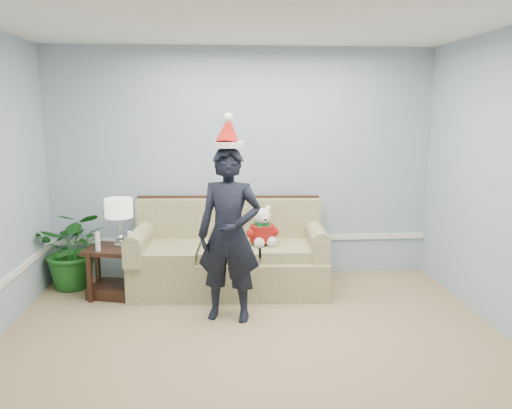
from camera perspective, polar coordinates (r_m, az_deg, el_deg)
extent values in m
cube|color=tan|center=(3.91, 0.44, -19.92)|extent=(4.50, 5.00, 0.02)
cube|color=#93ABBC|center=(5.90, -1.56, 4.59)|extent=(4.50, 0.02, 2.70)
cube|color=white|center=(6.04, -1.51, -3.95)|extent=(4.48, 0.03, 0.06)
cube|color=#536530|center=(5.64, -3.02, -7.69)|extent=(2.18, 1.04, 0.40)
cube|color=#536530|center=(5.54, -9.88, -5.33)|extent=(0.67, 0.77, 0.12)
cube|color=#536530|center=(5.51, -3.03, -5.26)|extent=(0.67, 0.77, 0.12)
cube|color=#536530|center=(5.56, 3.78, -5.12)|extent=(0.67, 0.77, 0.12)
cube|color=#536530|center=(5.84, -3.14, -2.09)|extent=(2.13, 0.33, 0.57)
cube|color=#31190F|center=(5.85, -3.19, 0.77)|extent=(2.12, 0.19, 0.05)
cube|color=#536530|center=(5.61, -13.05, -4.60)|extent=(0.24, 0.92, 0.24)
cube|color=#536530|center=(5.64, 6.88, -4.29)|extent=(0.24, 0.92, 0.24)
cube|color=#331D12|center=(5.57, -15.95, -4.97)|extent=(0.65, 0.58, 0.04)
cube|color=#331D12|center=(5.71, -15.72, -9.34)|extent=(0.58, 0.52, 0.13)
cube|color=#331D12|center=(5.53, -18.48, -7.91)|extent=(0.05, 0.05, 0.54)
cube|color=#331D12|center=(5.43, -13.86, -7.98)|extent=(0.05, 0.05, 0.54)
cube|color=#331D12|center=(5.86, -17.64, -6.80)|extent=(0.05, 0.05, 0.54)
cube|color=#331D12|center=(5.77, -13.28, -6.84)|extent=(0.05, 0.05, 0.54)
cylinder|color=silver|center=(5.59, -15.21, -4.50)|extent=(0.14, 0.14, 0.03)
sphere|color=silver|center=(5.57, -15.25, -3.72)|extent=(0.08, 0.08, 0.08)
cylinder|color=silver|center=(5.54, -15.31, -2.43)|extent=(0.02, 0.02, 0.29)
cylinder|color=silver|center=(5.50, -15.42, -0.38)|extent=(0.29, 0.29, 0.20)
cylinder|color=silver|center=(5.46, -17.62, -4.53)|extent=(0.05, 0.05, 0.11)
cylinder|color=white|center=(5.43, -17.68, -3.49)|extent=(0.04, 0.04, 0.09)
cylinder|color=silver|center=(5.39, -14.21, -4.54)|extent=(0.05, 0.05, 0.11)
cylinder|color=white|center=(5.37, -14.26, -3.48)|extent=(0.04, 0.04, 0.09)
imported|color=#1C5E1D|center=(5.99, -20.04, -4.74)|extent=(0.83, 0.73, 0.90)
imported|color=black|center=(4.70, -3.07, -3.48)|extent=(0.68, 0.53, 1.66)
cylinder|color=white|center=(4.57, -3.18, 6.86)|extent=(0.33, 0.33, 0.05)
cone|color=#AE1218|center=(4.59, -3.20, 8.57)|extent=(0.29, 0.34, 0.32)
sphere|color=white|center=(4.49, -3.19, 9.88)|extent=(0.08, 0.08, 0.08)
sphere|color=white|center=(5.50, 0.71, -3.26)|extent=(0.25, 0.25, 0.25)
cylinder|color=#AE1218|center=(5.50, 0.71, -3.26)|extent=(0.32, 0.32, 0.18)
cylinder|color=#135E26|center=(5.48, 0.71, -2.24)|extent=(0.21, 0.21, 0.03)
sphere|color=white|center=(5.40, 0.09, -4.38)|extent=(0.12, 0.12, 0.12)
sphere|color=white|center=(5.41, 1.53, -4.35)|extent=(0.12, 0.12, 0.12)
sphere|color=white|center=(5.45, 0.72, -1.35)|extent=(0.18, 0.18, 0.18)
sphere|color=black|center=(5.35, 0.82, -1.76)|extent=(0.03, 0.03, 0.03)
sphere|color=white|center=(5.44, 0.05, -0.53)|extent=(0.07, 0.07, 0.07)
sphere|color=white|center=(5.45, 1.37, -0.51)|extent=(0.07, 0.07, 0.07)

